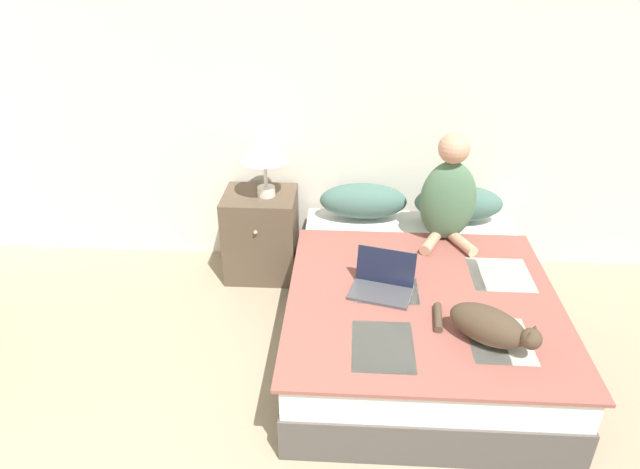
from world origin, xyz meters
The scene contains 9 objects.
wall_back centered at (0.00, 3.39, 1.27)m, with size 6.01×0.05×2.55m.
bed centered at (0.71, 2.36, 0.22)m, with size 1.52×1.91×0.45m.
pillow_near centered at (0.38, 3.16, 0.58)m, with size 0.61×0.27×0.25m.
pillow_far centered at (1.04, 3.16, 0.58)m, with size 0.61×0.27×0.25m.
person_sitting centered at (0.91, 2.87, 0.77)m, with size 0.37×0.35×0.73m.
cat_tabby centered at (0.99, 1.82, 0.55)m, with size 0.47×0.45×0.19m.
laptop_open centered at (0.48, 2.23, 0.50)m, with size 0.39×0.33×0.22m.
nightstand centered at (-0.35, 3.10, 0.32)m, with size 0.50×0.45×0.63m.
table_lamp centered at (-0.30, 3.09, 0.99)m, with size 0.33×0.33×0.48m.
Camera 1 is at (0.28, -0.47, 2.30)m, focal length 32.00 mm.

